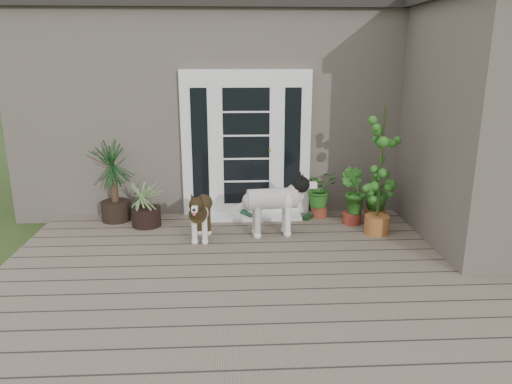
{
  "coord_description": "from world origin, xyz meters",
  "views": [
    {
      "loc": [
        -0.43,
        -4.43,
        2.45
      ],
      "look_at": [
        -0.1,
        1.75,
        0.7
      ],
      "focal_mm": 33.81,
      "sensor_mm": 36.0,
      "label": 1
    }
  ],
  "objects": [
    {
      "name": "clog_right",
      "position": [
        0.71,
        2.31,
        0.16
      ],
      "size": [
        0.25,
        0.28,
        0.08
      ],
      "primitive_type": null,
      "rotation": [
        0.0,
        0.0,
        -0.61
      ],
      "color": "black",
      "rests_on": "deck"
    },
    {
      "name": "spider_plant",
      "position": [
        -1.64,
        2.12,
        0.48
      ],
      "size": [
        0.85,
        0.85,
        0.72
      ],
      "primitive_type": null,
      "rotation": [
        0.0,
        0.0,
        -0.3
      ],
      "color": "#9EB06C",
      "rests_on": "deck"
    },
    {
      "name": "deck",
      "position": [
        0.0,
        0.4,
        0.06
      ],
      "size": [
        6.2,
        4.6,
        0.12
      ],
      "primitive_type": "cube",
      "color": "#6B5B4C",
      "rests_on": "ground"
    },
    {
      "name": "house_main",
      "position": [
        0.0,
        4.65,
        1.55
      ],
      "size": [
        7.4,
        4.0,
        3.1
      ],
      "primitive_type": "cube",
      "color": "#665E54",
      "rests_on": "ground"
    },
    {
      "name": "white_dog",
      "position": [
        0.11,
        1.66,
        0.49
      ],
      "size": [
        0.92,
        0.47,
        0.74
      ],
      "primitive_type": null,
      "rotation": [
        0.0,
        0.0,
        -1.47
      ],
      "color": "white",
      "rests_on": "deck"
    },
    {
      "name": "brindle_dog",
      "position": [
        -0.83,
        1.56,
        0.43
      ],
      "size": [
        0.39,
        0.77,
        0.62
      ],
      "primitive_type": null,
      "rotation": [
        0.0,
        0.0,
        3.04
      ],
      "color": "#3E2E16",
      "rests_on": "deck"
    },
    {
      "name": "herb_b",
      "position": [
        1.3,
        2.07,
        0.42
      ],
      "size": [
        0.56,
        0.56,
        0.59
      ],
      "primitive_type": "imported",
      "rotation": [
        0.0,
        0.0,
        2.4
      ],
      "color": "#234E16",
      "rests_on": "deck"
    },
    {
      "name": "roof_main",
      "position": [
        0.0,
        4.65,
        3.2
      ],
      "size": [
        7.6,
        4.2,
        0.2
      ],
      "primitive_type": "cube",
      "color": "#2D2826",
      "rests_on": "house_main"
    },
    {
      "name": "door_unit",
      "position": [
        -0.2,
        2.6,
        1.19
      ],
      "size": [
        1.9,
        0.14,
        2.15
      ],
      "primitive_type": "cube",
      "color": "white",
      "rests_on": "deck"
    },
    {
      "name": "sapling",
      "position": [
        1.54,
        1.65,
        1.0
      ],
      "size": [
        0.56,
        0.56,
        1.76
      ],
      "primitive_type": null,
      "rotation": [
        0.0,
        0.0,
        -0.08
      ],
      "color": "#1F611B",
      "rests_on": "deck"
    },
    {
      "name": "yucca",
      "position": [
        -2.12,
        2.38,
        0.69
      ],
      "size": [
        0.93,
        0.93,
        1.14
      ],
      "primitive_type": null,
      "rotation": [
        0.0,
        0.0,
        -0.2
      ],
      "color": "black",
      "rests_on": "deck"
    },
    {
      "name": "house_wing",
      "position": [
        2.9,
        1.5,
        1.55
      ],
      "size": [
        1.6,
        2.4,
        3.1
      ],
      "primitive_type": "cube",
      "color": "#665E54",
      "rests_on": "ground"
    },
    {
      "name": "door_step",
      "position": [
        -0.2,
        2.4,
        0.14
      ],
      "size": [
        1.6,
        0.4,
        0.05
      ],
      "primitive_type": "cube",
      "color": "white",
      "rests_on": "deck"
    },
    {
      "name": "herb_a",
      "position": [
        0.88,
        2.4,
        0.44
      ],
      "size": [
        0.65,
        0.65,
        0.64
      ],
      "primitive_type": "imported",
      "rotation": [
        0.0,
        0.0,
        0.38
      ],
      "color": "#20631C",
      "rests_on": "deck"
    },
    {
      "name": "herb_c",
      "position": [
        1.68,
        2.2,
        0.43
      ],
      "size": [
        0.48,
        0.48,
        0.61
      ],
      "primitive_type": "imported",
      "rotation": [
        0.0,
        0.0,
        4.47
      ],
      "color": "#275518",
      "rests_on": "deck"
    },
    {
      "name": "clog_left",
      "position": [
        -0.19,
        2.38,
        0.17
      ],
      "size": [
        0.3,
        0.34,
        0.09
      ],
      "primitive_type": null,
      "rotation": [
        0.0,
        0.0,
        0.6
      ],
      "color": "#173A20",
      "rests_on": "deck"
    }
  ]
}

